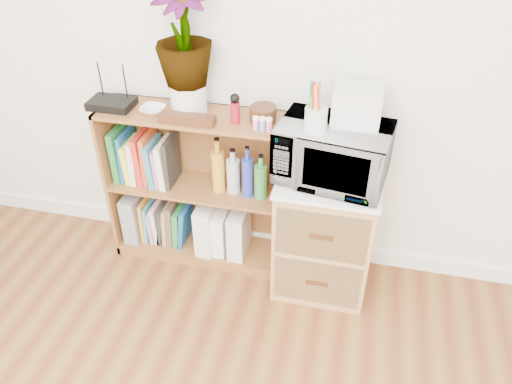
% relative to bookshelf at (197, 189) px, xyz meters
% --- Properties ---
extents(skirting_board, '(4.00, 0.02, 0.10)m').
position_rel_bookshelf_xyz_m(skirting_board, '(0.35, 0.14, -0.42)').
color(skirting_board, white).
rests_on(skirting_board, ground).
extents(bookshelf, '(1.00, 0.30, 0.95)m').
position_rel_bookshelf_xyz_m(bookshelf, '(0.00, 0.00, 0.00)').
color(bookshelf, brown).
rests_on(bookshelf, ground).
extents(wicker_unit, '(0.50, 0.45, 0.70)m').
position_rel_bookshelf_xyz_m(wicker_unit, '(0.75, -0.08, -0.12)').
color(wicker_unit, '#9E7542').
rests_on(wicker_unit, ground).
extents(microwave, '(0.57, 0.43, 0.29)m').
position_rel_bookshelf_xyz_m(microwave, '(0.75, -0.08, 0.39)').
color(microwave, silver).
rests_on(microwave, wicker_unit).
extents(pen_cup, '(0.10, 0.10, 0.11)m').
position_rel_bookshelf_xyz_m(pen_cup, '(0.66, -0.15, 0.59)').
color(pen_cup, silver).
rests_on(pen_cup, microwave).
extents(small_appliance, '(0.22, 0.18, 0.18)m').
position_rel_bookshelf_xyz_m(small_appliance, '(0.84, -0.03, 0.63)').
color(small_appliance, silver).
rests_on(small_appliance, microwave).
extents(router, '(0.23, 0.16, 0.04)m').
position_rel_bookshelf_xyz_m(router, '(-0.43, -0.02, 0.50)').
color(router, black).
rests_on(router, bookshelf).
extents(white_bowl, '(0.13, 0.13, 0.03)m').
position_rel_bookshelf_xyz_m(white_bowl, '(-0.19, -0.03, 0.49)').
color(white_bowl, silver).
rests_on(white_bowl, bookshelf).
extents(plant_pot, '(0.18, 0.18, 0.16)m').
position_rel_bookshelf_xyz_m(plant_pot, '(-0.01, 0.02, 0.55)').
color(plant_pot, silver).
rests_on(plant_pot, bookshelf).
extents(potted_plant, '(0.28, 0.28, 0.51)m').
position_rel_bookshelf_xyz_m(potted_plant, '(-0.01, 0.02, 0.89)').
color(potted_plant, '#306C2B').
rests_on(potted_plant, plant_pot).
extents(trinket_box, '(0.28, 0.07, 0.05)m').
position_rel_bookshelf_xyz_m(trinket_box, '(0.02, -0.10, 0.50)').
color(trinket_box, '#39240F').
rests_on(trinket_box, bookshelf).
extents(kokeshi_doll, '(0.05, 0.05, 0.11)m').
position_rel_bookshelf_xyz_m(kokeshi_doll, '(0.25, -0.04, 0.53)').
color(kokeshi_doll, maroon).
rests_on(kokeshi_doll, bookshelf).
extents(wooden_bowl, '(0.13, 0.13, 0.08)m').
position_rel_bookshelf_xyz_m(wooden_bowl, '(0.38, 0.01, 0.51)').
color(wooden_bowl, '#331F0E').
rests_on(wooden_bowl, bookshelf).
extents(paint_jars, '(0.10, 0.04, 0.05)m').
position_rel_bookshelf_xyz_m(paint_jars, '(0.40, -0.09, 0.50)').
color(paint_jars, pink).
rests_on(paint_jars, bookshelf).
extents(file_box, '(0.09, 0.25, 0.31)m').
position_rel_bookshelf_xyz_m(file_box, '(-0.41, 0.00, -0.25)').
color(file_box, gray).
rests_on(file_box, bookshelf).
extents(magazine_holder_left, '(0.10, 0.25, 0.31)m').
position_rel_bookshelf_xyz_m(magazine_holder_left, '(0.06, -0.01, -0.25)').
color(magazine_holder_left, silver).
rests_on(magazine_holder_left, bookshelf).
extents(magazine_holder_mid, '(0.09, 0.22, 0.27)m').
position_rel_bookshelf_xyz_m(magazine_holder_mid, '(0.14, -0.01, -0.27)').
color(magazine_holder_mid, white).
rests_on(magazine_holder_mid, bookshelf).
extents(magazine_holder_right, '(0.09, 0.24, 0.30)m').
position_rel_bookshelf_xyz_m(magazine_holder_right, '(0.25, -0.01, -0.26)').
color(magazine_holder_right, silver).
rests_on(magazine_holder_right, bookshelf).
extents(cookbooks, '(0.34, 0.20, 0.31)m').
position_rel_bookshelf_xyz_m(cookbooks, '(-0.30, 0.00, 0.16)').
color(cookbooks, '#1F7533').
rests_on(cookbooks, bookshelf).
extents(liquor_bottles, '(0.48, 0.07, 0.32)m').
position_rel_bookshelf_xyz_m(liquor_bottles, '(0.33, 0.00, 0.17)').
color(liquor_bottles, gold).
rests_on(liquor_bottles, bookshelf).
extents(lower_books, '(0.29, 0.19, 0.29)m').
position_rel_bookshelf_xyz_m(lower_books, '(-0.21, 0.00, -0.28)').
color(lower_books, orange).
rests_on(lower_books, bookshelf).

